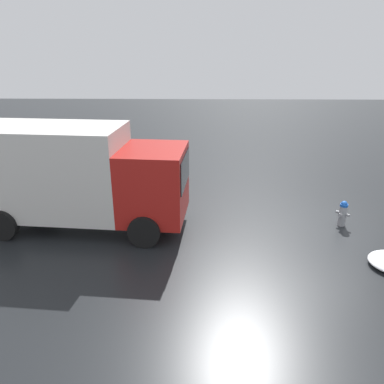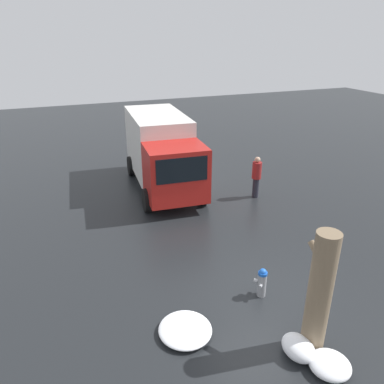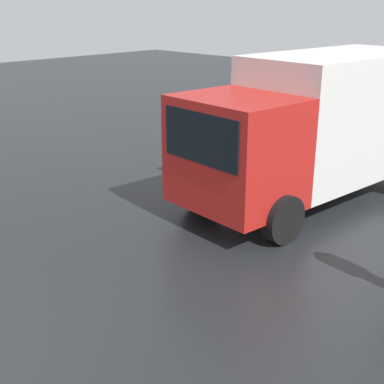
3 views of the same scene
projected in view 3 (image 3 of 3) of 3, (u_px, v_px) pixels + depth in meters
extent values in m
cube|color=red|center=(237.00, 152.00, 9.88)|extent=(1.97, 2.34, 2.05)
cube|color=black|center=(200.00, 138.00, 9.19)|extent=(0.18, 1.85, 0.90)
cube|color=silver|center=(337.00, 114.00, 11.68)|extent=(4.54, 2.55, 2.62)
cylinder|color=black|center=(283.00, 219.00, 9.50)|extent=(0.92, 0.35, 0.90)
cylinder|color=black|center=(201.00, 188.00, 11.07)|extent=(0.92, 0.35, 0.90)
cylinder|color=black|center=(321.00, 153.00, 13.59)|extent=(0.92, 0.35, 0.90)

